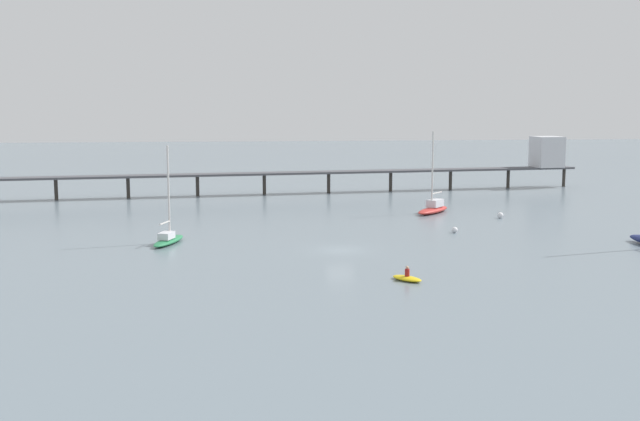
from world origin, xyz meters
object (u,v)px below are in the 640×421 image
at_px(sailboat_green, 168,237).
at_px(mooring_buoy_outer, 500,215).
at_px(sailboat_red, 433,207).
at_px(mooring_buoy_far, 455,230).
at_px(dinghy_yellow, 407,278).
at_px(pier, 424,163).

height_order(sailboat_green, mooring_buoy_outer, sailboat_green).
relative_size(sailboat_red, mooring_buoy_far, 15.94).
relative_size(dinghy_yellow, mooring_buoy_far, 4.44).
xyz_separation_m(sailboat_red, dinghy_yellow, (-11.44, -35.06, -0.48)).
xyz_separation_m(pier, mooring_buoy_far, (-6.61, -38.54, -3.93)).
bearing_deg(sailboat_red, pier, 78.28).
bearing_deg(sailboat_green, dinghy_yellow, -42.98).
relative_size(pier, sailboat_green, 9.50).
distance_m(pier, mooring_buoy_outer, 29.61).
xyz_separation_m(sailboat_red, mooring_buoy_far, (-1.61, -14.43, -0.38)).
height_order(pier, mooring_buoy_far, pier).
bearing_deg(sailboat_red, mooring_buoy_outer, -38.28).
bearing_deg(mooring_buoy_far, mooring_buoy_outer, 48.38).
xyz_separation_m(pier, mooring_buoy_outer, (1.59, -29.31, -3.89)).
bearing_deg(sailboat_green, mooring_buoy_outer, 18.03).
bearing_deg(mooring_buoy_far, dinghy_yellow, -115.48).
relative_size(mooring_buoy_outer, mooring_buoy_far, 1.13).
bearing_deg(mooring_buoy_far, sailboat_red, 83.63).
xyz_separation_m(sailboat_green, dinghy_yellow, (19.08, -17.78, -0.41)).
height_order(sailboat_green, mooring_buoy_far, sailboat_green).
bearing_deg(dinghy_yellow, mooring_buoy_outer, 58.87).
bearing_deg(sailboat_green, mooring_buoy_far, 5.64).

